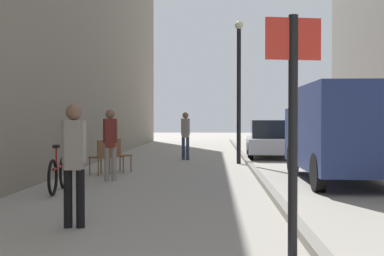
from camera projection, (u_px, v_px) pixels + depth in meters
name	position (u px, v px, depth m)	size (l,w,h in m)	color
ground_plane	(197.00, 175.00, 13.24)	(80.00, 80.00, 0.00)	gray
kerb_strip	(257.00, 173.00, 13.17)	(0.16, 40.00, 0.12)	slate
pedestrian_main_foreground	(74.00, 156.00, 6.88)	(0.34, 0.22, 1.71)	black
pedestrian_mid_block	(110.00, 140.00, 12.04)	(0.34, 0.23, 1.73)	gray
pedestrian_far_crossing	(185.00, 132.00, 18.18)	(0.33, 0.26, 1.74)	#2D3851
delivery_van	(344.00, 130.00, 11.82)	(2.10, 4.94, 2.28)	navy
parked_car	(271.00, 139.00, 19.57)	(2.01, 4.29, 1.45)	#B7B7BC
street_sign_post	(293.00, 116.00, 5.22)	(0.60, 0.14, 2.60)	black
lamp_post	(239.00, 82.00, 16.60)	(0.28, 0.28, 4.76)	black
bicycle_leaning	(58.00, 174.00, 10.24)	(0.23, 1.77, 0.98)	black
cafe_chair_near_window	(119.00, 153.00, 14.04)	(0.58, 0.58, 0.94)	brown
cafe_chair_by_doorway	(102.00, 155.00, 13.29)	(0.62, 0.62, 0.94)	brown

